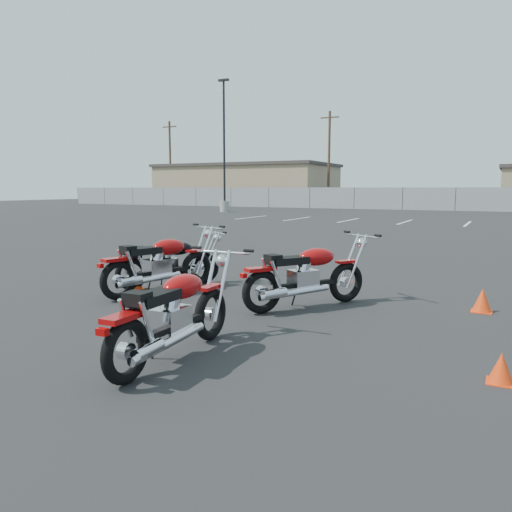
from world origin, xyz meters
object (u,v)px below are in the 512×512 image
at_px(motorcycle_front_red, 159,264).
at_px(motorcycle_second_black, 169,262).
at_px(motorcycle_rear_red, 174,314).
at_px(motorcycle_third_red, 306,275).

bearing_deg(motorcycle_front_red, motorcycle_second_black, 111.76).
relative_size(motorcycle_second_black, motorcycle_rear_red, 0.85).
bearing_deg(motorcycle_second_black, motorcycle_rear_red, -52.42).
bearing_deg(motorcycle_second_black, motorcycle_third_red, -7.83).
xyz_separation_m(motorcycle_second_black, motorcycle_third_red, (2.75, -0.38, 0.04)).
bearing_deg(motorcycle_third_red, motorcycle_front_red, -176.46).
height_order(motorcycle_third_red, motorcycle_rear_red, motorcycle_third_red).
bearing_deg(motorcycle_third_red, motorcycle_rear_red, -98.12).
bearing_deg(motorcycle_third_red, motorcycle_second_black, 172.17).
xyz_separation_m(motorcycle_third_red, motorcycle_rear_red, (-0.39, -2.70, -0.01)).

